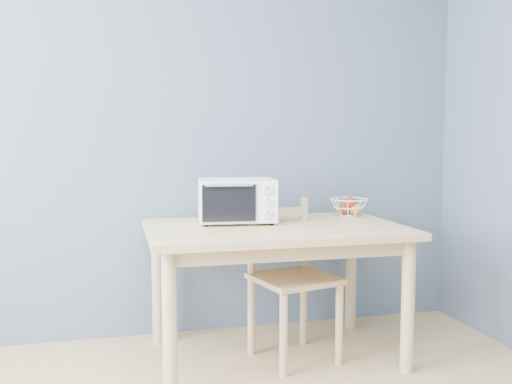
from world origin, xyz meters
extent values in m
cube|color=slate|center=(0.00, 2.25, 1.30)|extent=(4.00, 0.01, 2.60)
cube|color=#D7B881|center=(0.62, 1.70, 0.73)|extent=(1.40, 0.90, 0.04)
cylinder|color=#D7B881|center=(0.00, 1.33, 0.35)|extent=(0.07, 0.07, 0.71)
cylinder|color=#D7B881|center=(1.24, 1.33, 0.35)|extent=(0.07, 0.07, 0.71)
cylinder|color=#D7B881|center=(0.00, 2.07, 0.35)|extent=(0.07, 0.07, 0.71)
cylinder|color=#D7B881|center=(1.24, 2.07, 0.35)|extent=(0.07, 0.07, 0.71)
cube|color=white|center=(0.43, 1.85, 0.88)|extent=(0.46, 0.33, 0.24)
cube|color=black|center=(0.38, 1.85, 0.88)|extent=(0.30, 0.28, 0.19)
cube|color=black|center=(0.36, 1.70, 0.88)|extent=(0.29, 0.04, 0.20)
cylinder|color=silver|center=(0.36, 1.69, 0.98)|extent=(0.26, 0.04, 0.01)
cube|color=white|center=(0.57, 1.69, 0.88)|extent=(0.12, 0.02, 0.22)
cylinder|color=black|center=(0.24, 1.76, 0.76)|extent=(0.02, 0.02, 0.01)
cylinder|color=black|center=(0.60, 1.72, 0.76)|extent=(0.02, 0.02, 0.01)
cylinder|color=black|center=(0.27, 1.97, 0.76)|extent=(0.02, 0.02, 0.01)
cylinder|color=black|center=(0.63, 1.93, 0.76)|extent=(0.02, 0.02, 0.01)
cylinder|color=silver|center=(0.57, 1.68, 0.95)|extent=(0.04, 0.02, 0.04)
cylinder|color=silver|center=(0.57, 1.68, 0.88)|extent=(0.04, 0.02, 0.04)
cylinder|color=silver|center=(0.57, 1.68, 0.82)|extent=(0.04, 0.02, 0.04)
torus|color=white|center=(1.17, 1.96, 0.86)|extent=(0.30, 0.30, 0.01)
torus|color=white|center=(1.17, 1.96, 0.81)|extent=(0.23, 0.23, 0.01)
torus|color=white|center=(1.17, 1.96, 0.76)|extent=(0.14, 0.14, 0.01)
sphere|color=red|center=(1.14, 1.97, 0.79)|extent=(0.07, 0.07, 0.07)
sphere|color=orange|center=(1.21, 1.94, 0.79)|extent=(0.07, 0.07, 0.07)
sphere|color=#FEA062|center=(1.17, 2.01, 0.79)|extent=(0.07, 0.07, 0.07)
sphere|color=red|center=(1.18, 1.96, 0.84)|extent=(0.07, 0.07, 0.07)
cube|color=#D7B881|center=(0.72, 1.64, 0.46)|extent=(0.50, 0.50, 0.03)
cylinder|color=#D7B881|center=(0.59, 1.43, 0.22)|extent=(0.04, 0.04, 0.44)
cylinder|color=#D7B881|center=(0.93, 1.52, 0.22)|extent=(0.04, 0.04, 0.44)
cylinder|color=#D7B881|center=(0.50, 1.77, 0.22)|extent=(0.04, 0.04, 0.44)
cylinder|color=#D7B881|center=(0.84, 1.86, 0.22)|extent=(0.04, 0.04, 0.44)
cylinder|color=#D7B881|center=(0.50, 1.77, 0.66)|extent=(0.04, 0.04, 0.44)
cylinder|color=#D7B881|center=(0.84, 1.86, 0.66)|extent=(0.04, 0.04, 0.44)
cube|color=#D7B881|center=(0.67, 1.82, 0.57)|extent=(0.35, 0.11, 0.05)
cube|color=#D7B881|center=(0.67, 1.82, 0.69)|extent=(0.35, 0.11, 0.05)
cube|color=#D7B881|center=(0.67, 1.82, 0.81)|extent=(0.35, 0.11, 0.05)
camera|label=1|loc=(-0.24, -1.30, 1.23)|focal=40.00mm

